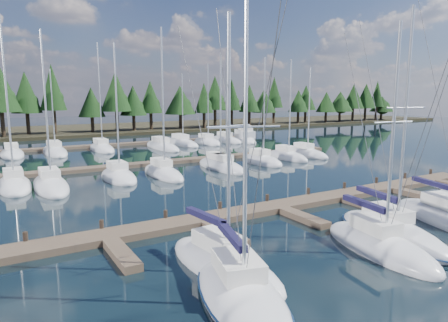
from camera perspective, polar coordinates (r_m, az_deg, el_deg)
ground at (r=38.85m, az=-3.56°, el=-2.64°), size 260.00×260.00×0.00m
far_shore at (r=95.76m, az=-20.15°, el=4.15°), size 220.00×30.00×0.60m
main_dock at (r=28.44m, az=8.17°, el=-6.79°), size 44.00×6.13×0.90m
back_docks at (r=56.71m, az=-12.60°, el=1.17°), size 50.00×21.80×0.40m
front_sailboat_1 at (r=16.72m, az=2.39°, el=-18.45°), size 5.01×8.44×12.62m
front_sailboat_2 at (r=19.24m, az=-0.15°, el=-14.51°), size 3.47×8.04×12.29m
front_sailboat_3 at (r=22.82m, az=21.28°, el=-11.25°), size 3.72×7.97×12.34m
front_sailboat_4 at (r=25.19m, az=22.76°, el=-9.41°), size 4.57×8.95×13.47m
back_sailboat_rows at (r=52.63m, az=-11.28°, el=0.66°), size 42.68×32.94×16.35m
motor_yacht_right at (r=70.83m, az=2.97°, el=3.23°), size 5.69×9.86×4.68m
tree_line at (r=86.33m, az=-17.54°, el=8.57°), size 184.25×11.59×13.59m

